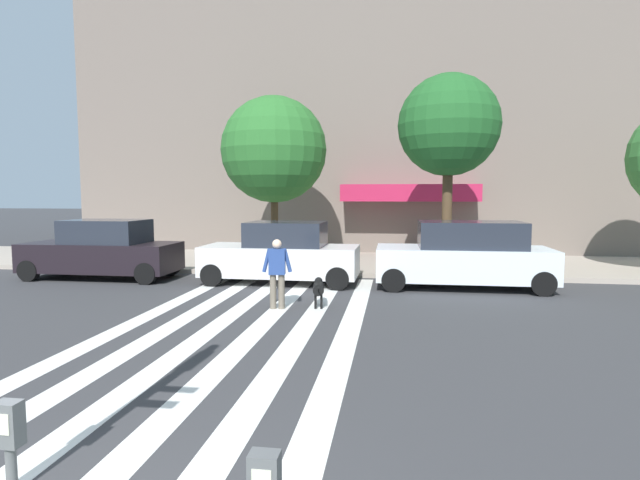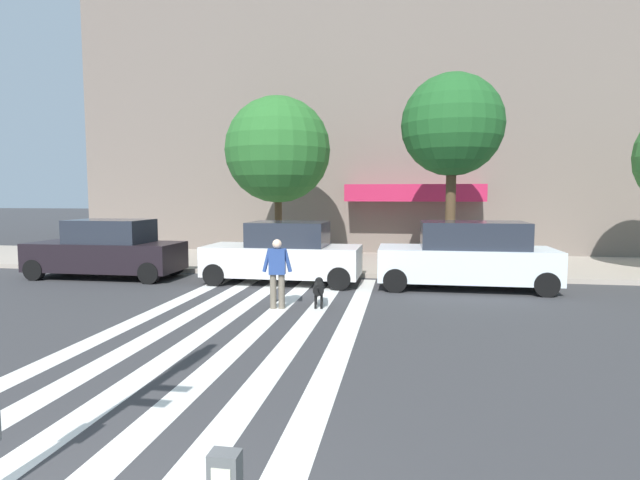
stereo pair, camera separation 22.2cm
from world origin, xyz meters
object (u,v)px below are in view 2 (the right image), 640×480
Objects in this scene: parked_car_behind_first at (284,254)px; parked_car_third_in_line at (467,256)px; parked_car_near_curb at (107,250)px; pedestrian_dog_walker at (277,270)px; street_tree_middle at (452,126)px; street_tree_nearest at (278,150)px; dog_on_leash at (319,288)px.

parked_car_third_in_line reaches higher than parked_car_behind_first.
pedestrian_dog_walker is at bearing -27.57° from parked_car_near_curb.
parked_car_third_in_line is (11.21, 0.00, 0.04)m from parked_car_near_curb.
parked_car_third_in_line is 0.76× the size of street_tree_middle.
street_tree_nearest is 7.82m from pedestrian_dog_walker.
parked_car_near_curb is 7.34m from pedestrian_dog_walker.
parked_car_behind_first is 0.73× the size of street_tree_middle.
dog_on_leash is at bearing 24.11° from pedestrian_dog_walker.
parked_car_near_curb is at bearing -180.00° from parked_car_third_in_line.
dog_on_leash is at bearing -123.71° from street_tree_middle.
street_tree_nearest reaches higher than parked_car_behind_first.
pedestrian_dog_walker is at bearing -144.14° from parked_car_third_in_line.
street_tree_nearest is at bearing 168.72° from street_tree_middle.
parked_car_third_in_line is (5.36, 0.00, 0.05)m from parked_car_behind_first.
parked_car_behind_first is 3.46m from pedestrian_dog_walker.
street_tree_middle is at bearing -11.28° from street_tree_nearest.
pedestrian_dog_walker is 1.56× the size of dog_on_leash.
street_tree_middle is at bearing 97.82° from parked_car_third_in_line.
street_tree_middle is 3.91× the size of pedestrian_dog_walker.
parked_car_near_curb is 0.99× the size of parked_car_third_in_line.
street_tree_middle reaches higher than parked_car_third_in_line.
parked_car_near_curb reaches higher than parked_car_behind_first.
dog_on_leash is at bearing -62.24° from parked_car_behind_first.
parked_car_behind_first is 4.46× the size of dog_on_leash.
pedestrian_dog_walker is (0.66, -3.40, 0.04)m from parked_car_behind_first.
parked_car_behind_first is at bearing 117.76° from dog_on_leash.
dog_on_leash is at bearing -67.79° from street_tree_nearest.
pedestrian_dog_walker is (-4.39, -5.62, -3.96)m from street_tree_middle.
street_tree_middle is (5.05, 2.23, 4.00)m from parked_car_behind_first.
street_tree_nearest reaches higher than parked_car_near_curb.
parked_car_third_in_line is 0.80× the size of street_tree_nearest.
street_tree_middle is (10.90, 2.23, 3.99)m from parked_car_near_curb.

